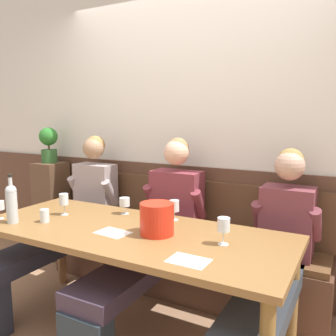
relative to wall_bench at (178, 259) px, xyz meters
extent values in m
cube|color=silver|center=(0.00, 0.26, 1.12)|extent=(6.80, 0.08, 2.80)
cube|color=brown|center=(0.00, 0.21, 0.25)|extent=(6.80, 0.03, 1.05)
cube|color=brown|center=(0.00, -0.02, -0.06)|extent=(2.41, 0.42, 0.44)
cube|color=brown|center=(0.00, -0.02, 0.18)|extent=(2.37, 0.39, 0.05)
cube|color=brown|center=(0.00, 0.17, 0.43)|extent=(2.41, 0.04, 0.45)
cube|color=brown|center=(0.00, -0.73, 0.45)|extent=(2.11, 0.86, 0.04)
cylinder|color=brown|center=(-0.99, -0.36, 0.08)|extent=(0.07, 0.07, 0.71)
cylinder|color=brown|center=(0.99, -0.36, 0.08)|extent=(0.07, 0.07, 0.71)
cube|color=#2A2C3C|center=(-0.87, -0.63, 0.15)|extent=(0.32, 1.15, 0.11)
cube|color=#9E8D8E|center=(-0.87, -0.02, 0.48)|extent=(0.38, 0.20, 0.55)
sphere|color=#A57C5B|center=(-0.87, -0.03, 0.91)|extent=(0.20, 0.20, 0.20)
sphere|color=#A47741|center=(-0.87, 0.00, 0.93)|extent=(0.18, 0.18, 0.18)
cylinder|color=#9E8D8E|center=(-1.07, -0.06, 0.51)|extent=(0.08, 0.20, 0.27)
cylinder|color=#9E8D8E|center=(-0.67, -0.06, 0.51)|extent=(0.08, 0.20, 0.27)
cube|color=#372B3A|center=(-0.01, -0.63, 0.15)|extent=(0.34, 1.15, 0.11)
cube|color=brown|center=(-0.01, -0.02, 0.48)|extent=(0.41, 0.22, 0.55)
sphere|color=#DEA889|center=(-0.01, -0.03, 0.91)|extent=(0.21, 0.21, 0.21)
sphere|color=#9E7449|center=(-0.01, 0.00, 0.94)|extent=(0.19, 0.19, 0.19)
cylinder|color=brown|center=(-0.23, -0.06, 0.51)|extent=(0.08, 0.20, 0.27)
cylinder|color=brown|center=(0.21, -0.06, 0.51)|extent=(0.08, 0.20, 0.27)
cube|color=#31373E|center=(0.87, -0.64, 0.15)|extent=(0.30, 1.14, 0.11)
cube|color=brown|center=(0.87, -0.02, 0.46)|extent=(0.36, 0.24, 0.50)
sphere|color=tan|center=(0.87, -0.03, 0.86)|extent=(0.21, 0.21, 0.21)
sphere|color=olive|center=(0.87, 0.00, 0.89)|extent=(0.19, 0.19, 0.19)
cylinder|color=brown|center=(0.68, -0.06, 0.48)|extent=(0.08, 0.20, 0.27)
cylinder|color=brown|center=(1.06, -0.06, 0.48)|extent=(0.08, 0.20, 0.27)
cylinder|color=red|center=(0.21, -0.72, 0.57)|extent=(0.21, 0.21, 0.20)
cylinder|color=#B5BFC2|center=(-0.79, -0.99, 0.58)|extent=(0.08, 0.08, 0.21)
sphere|color=#B5BFC2|center=(-0.79, -0.99, 0.70)|extent=(0.08, 0.08, 0.08)
cylinder|color=#B5BFC2|center=(-0.79, -0.99, 0.75)|extent=(0.03, 0.03, 0.08)
cylinder|color=black|center=(-0.79, -0.99, 0.80)|extent=(0.03, 0.03, 0.02)
cylinder|color=silver|center=(0.64, -0.69, 0.47)|extent=(0.06, 0.06, 0.00)
cylinder|color=silver|center=(0.64, -0.69, 0.51)|extent=(0.01, 0.01, 0.08)
cylinder|color=silver|center=(0.64, -0.69, 0.59)|extent=(0.07, 0.07, 0.08)
cylinder|color=#F5DE8B|center=(0.64, -0.69, 0.56)|extent=(0.06, 0.06, 0.02)
cylinder|color=silver|center=(-0.62, -0.67, 0.47)|extent=(0.06, 0.06, 0.00)
cylinder|color=silver|center=(-0.62, -0.67, 0.51)|extent=(0.01, 0.01, 0.07)
cylinder|color=silver|center=(-0.62, -0.67, 0.59)|extent=(0.07, 0.07, 0.08)
cylinder|color=#E9DF7C|center=(-0.62, -0.67, 0.56)|extent=(0.06, 0.06, 0.03)
cylinder|color=silver|center=(-0.95, -0.97, 0.47)|extent=(0.06, 0.06, 0.00)
cylinder|color=silver|center=(-0.24, -0.44, 0.47)|extent=(0.07, 0.07, 0.00)
cylinder|color=silver|center=(-0.24, -0.44, 0.50)|extent=(0.01, 0.01, 0.06)
cylinder|color=silver|center=(-0.24, -0.44, 0.57)|extent=(0.08, 0.08, 0.06)
cylinder|color=#F2CF7F|center=(-0.24, -0.44, 0.55)|extent=(0.07, 0.07, 0.03)
cylinder|color=silver|center=(0.16, -0.40, 0.47)|extent=(0.06, 0.06, 0.00)
cylinder|color=silver|center=(0.16, -0.40, 0.51)|extent=(0.01, 0.01, 0.06)
cylinder|color=silver|center=(0.16, -0.40, 0.58)|extent=(0.07, 0.07, 0.08)
cylinder|color=#F6E289|center=(0.16, -0.40, 0.55)|extent=(0.06, 0.06, 0.03)
cylinder|color=silver|center=(-0.61, -0.87, 0.52)|extent=(0.06, 0.06, 0.09)
cube|color=white|center=(-0.05, -0.83, 0.47)|extent=(0.22, 0.17, 0.00)
cube|color=white|center=(0.56, -1.00, 0.47)|extent=(0.21, 0.15, 0.00)
cube|color=brown|center=(-1.51, 0.03, 0.22)|extent=(0.28, 0.28, 1.01)
cylinder|color=#2E5B2A|center=(-1.51, 0.03, 0.79)|extent=(0.16, 0.16, 0.13)
cylinder|color=brown|center=(-1.51, 0.03, 0.89)|extent=(0.02, 0.02, 0.06)
sphere|color=#2A6F28|center=(-1.51, 0.03, 0.99)|extent=(0.18, 0.18, 0.18)
camera|label=1|loc=(1.29, -2.57, 1.22)|focal=37.97mm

